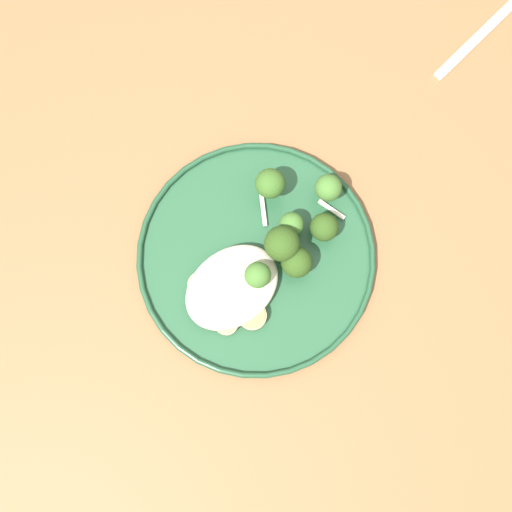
# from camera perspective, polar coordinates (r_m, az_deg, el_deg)

# --- Properties ---
(ground) EXTENTS (6.00, 6.00, 0.00)m
(ground) POSITION_cam_1_polar(r_m,az_deg,el_deg) (1.55, 0.51, -5.20)
(ground) COLOR #665B51
(wooden_dining_table) EXTENTS (1.40, 1.00, 0.74)m
(wooden_dining_table) POSITION_cam_1_polar(r_m,az_deg,el_deg) (0.89, 0.87, -1.44)
(wooden_dining_table) COLOR brown
(wooden_dining_table) RESTS_ON ground
(dinner_plate) EXTENTS (0.29, 0.29, 0.02)m
(dinner_plate) POSITION_cam_1_polar(r_m,az_deg,el_deg) (0.81, 0.00, -0.15)
(dinner_plate) COLOR #235133
(dinner_plate) RESTS_ON wooden_dining_table
(noodle_bed) EXTENTS (0.12, 0.09, 0.03)m
(noodle_bed) POSITION_cam_1_polar(r_m,az_deg,el_deg) (0.79, -2.00, -2.81)
(noodle_bed) COLOR beige
(noodle_bed) RESTS_ON dinner_plate
(seared_scallop_right_edge) EXTENTS (0.02, 0.02, 0.02)m
(seared_scallop_right_edge) POSITION_cam_1_polar(r_m,az_deg,el_deg) (0.79, -1.99, -2.97)
(seared_scallop_right_edge) COLOR #DBB77A
(seared_scallop_right_edge) RESTS_ON dinner_plate
(seared_scallop_tilted_round) EXTENTS (0.03, 0.03, 0.01)m
(seared_scallop_tilted_round) POSITION_cam_1_polar(r_m,az_deg,el_deg) (0.79, -0.32, -5.16)
(seared_scallop_tilted_round) COLOR #DBB77A
(seared_scallop_tilted_round) RESTS_ON dinner_plate
(seared_scallop_large_seared) EXTENTS (0.02, 0.02, 0.02)m
(seared_scallop_large_seared) POSITION_cam_1_polar(r_m,az_deg,el_deg) (0.79, 0.20, -1.69)
(seared_scallop_large_seared) COLOR #E5C689
(seared_scallop_large_seared) RESTS_ON dinner_plate
(seared_scallop_half_hidden) EXTENTS (0.03, 0.03, 0.01)m
(seared_scallop_half_hidden) POSITION_cam_1_polar(r_m,az_deg,el_deg) (0.79, -2.84, -1.54)
(seared_scallop_half_hidden) COLOR #E5C689
(seared_scallop_half_hidden) RESTS_ON dinner_plate
(seared_scallop_tiny_bay) EXTENTS (0.03, 0.03, 0.02)m
(seared_scallop_tiny_bay) POSITION_cam_1_polar(r_m,az_deg,el_deg) (0.79, -3.69, -4.76)
(seared_scallop_tiny_bay) COLOR #DBB77A
(seared_scallop_tiny_bay) RESTS_ON dinner_plate
(seared_scallop_rear_pale) EXTENTS (0.03, 0.03, 0.01)m
(seared_scallop_rear_pale) POSITION_cam_1_polar(r_m,az_deg,el_deg) (0.79, -4.69, -2.55)
(seared_scallop_rear_pale) COLOR #E5C689
(seared_scallop_rear_pale) RESTS_ON dinner_plate
(seared_scallop_front_small) EXTENTS (0.03, 0.03, 0.01)m
(seared_scallop_front_small) POSITION_cam_1_polar(r_m,az_deg,el_deg) (0.79, -2.55, -5.79)
(seared_scallop_front_small) COLOR #E5C689
(seared_scallop_front_small) RESTS_ON dinner_plate
(broccoli_floret_tall_stalk) EXTENTS (0.03, 0.03, 0.04)m
(broccoli_floret_tall_stalk) POSITION_cam_1_polar(r_m,az_deg,el_deg) (0.79, 3.07, 2.71)
(broccoli_floret_tall_stalk) COLOR #89A356
(broccoli_floret_tall_stalk) RESTS_ON dinner_plate
(broccoli_floret_beside_noodles) EXTENTS (0.04, 0.04, 0.06)m
(broccoli_floret_beside_noodles) POSITION_cam_1_polar(r_m,az_deg,el_deg) (0.77, 2.15, 1.15)
(broccoli_floret_beside_noodles) COLOR #7A994C
(broccoli_floret_beside_noodles) RESTS_ON dinner_plate
(broccoli_floret_right_tilted) EXTENTS (0.04, 0.04, 0.05)m
(broccoli_floret_right_tilted) POSITION_cam_1_polar(r_m,az_deg,el_deg) (0.78, 3.51, -0.55)
(broccoli_floret_right_tilted) COLOR #7A994C
(broccoli_floret_right_tilted) RESTS_ON dinner_plate
(broccoli_floret_front_edge) EXTENTS (0.03, 0.03, 0.05)m
(broccoli_floret_front_edge) POSITION_cam_1_polar(r_m,az_deg,el_deg) (0.79, 5.86, 2.46)
(broccoli_floret_front_edge) COLOR #7A994C
(broccoli_floret_front_edge) RESTS_ON dinner_plate
(broccoli_floret_center_pile) EXTENTS (0.04, 0.04, 0.06)m
(broccoli_floret_center_pile) POSITION_cam_1_polar(r_m,az_deg,el_deg) (0.79, 1.22, 6.20)
(broccoli_floret_center_pile) COLOR #89A356
(broccoli_floret_center_pile) RESTS_ON dinner_plate
(broccoli_floret_rear_charred) EXTENTS (0.03, 0.03, 0.05)m
(broccoli_floret_rear_charred) POSITION_cam_1_polar(r_m,az_deg,el_deg) (0.77, 0.14, -1.69)
(broccoli_floret_rear_charred) COLOR #7A994C
(broccoli_floret_rear_charred) RESTS_ON dinner_plate
(broccoli_floret_small_sprig) EXTENTS (0.03, 0.03, 0.05)m
(broccoli_floret_small_sprig) POSITION_cam_1_polar(r_m,az_deg,el_deg) (0.80, 6.20, 5.78)
(broccoli_floret_small_sprig) COLOR #7A994C
(broccoli_floret_small_sprig) RESTS_ON dinner_plate
(onion_sliver_curled_piece) EXTENTS (0.03, 0.05, 0.00)m
(onion_sliver_curled_piece) POSITION_cam_1_polar(r_m,az_deg,el_deg) (0.82, 0.56, 4.46)
(onion_sliver_curled_piece) COLOR silver
(onion_sliver_curled_piece) RESTS_ON dinner_plate
(onion_sliver_pale_crescent) EXTENTS (0.02, 0.04, 0.00)m
(onion_sliver_pale_crescent) POSITION_cam_1_polar(r_m,az_deg,el_deg) (0.82, 6.40, 4.09)
(onion_sliver_pale_crescent) COLOR silver
(onion_sliver_pale_crescent) RESTS_ON dinner_plate
(dinner_fork) EXTENTS (0.19, 0.04, 0.00)m
(dinner_fork) POSITION_cam_1_polar(r_m,az_deg,el_deg) (0.97, 19.38, 18.08)
(dinner_fork) COLOR silver
(dinner_fork) RESTS_ON wooden_dining_table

